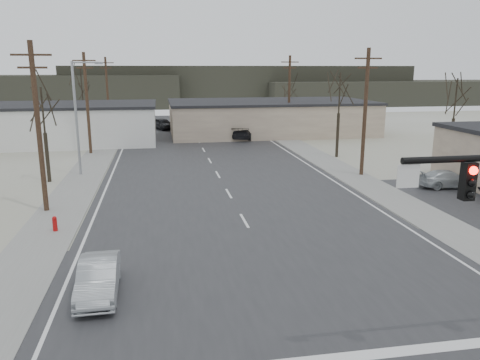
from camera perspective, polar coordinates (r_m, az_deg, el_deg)
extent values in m
plane|color=beige|center=(19.37, 4.91, -12.48)|extent=(140.00, 140.00, 0.00)
cube|color=#29292C|center=(33.24, -1.64, -1.25)|extent=(18.00, 110.00, 0.05)
cube|color=#29292C|center=(19.37, 4.91, -12.43)|extent=(90.00, 10.00, 0.04)
cube|color=gray|center=(38.25, -18.68, 0.01)|extent=(3.00, 90.00, 0.06)
cube|color=gray|center=(40.70, 12.25, 1.20)|extent=(3.00, 90.00, 0.06)
cube|color=black|center=(13.52, 26.02, -0.13)|extent=(0.32, 0.30, 1.00)
sphere|color=#FF0C05|center=(13.33, 26.58, 1.04)|extent=(0.22, 0.22, 0.22)
cube|color=silver|center=(12.57, 19.81, 0.44)|extent=(0.60, 0.04, 0.60)
cylinder|color=#A50C0C|center=(26.71, -21.62, -5.19)|extent=(0.24, 0.24, 0.70)
sphere|color=#A50C0C|center=(26.59, -21.69, -4.38)|extent=(0.24, 0.24, 0.24)
cube|color=silver|center=(58.31, -21.24, 6.30)|extent=(22.00, 12.00, 4.20)
cube|color=black|center=(58.10, -21.43, 8.49)|extent=(22.30, 12.30, 0.30)
cube|color=tan|center=(62.87, 3.62, 7.54)|extent=(26.00, 14.00, 4.00)
cube|color=black|center=(62.69, 3.64, 9.50)|extent=(26.30, 14.30, 0.30)
cylinder|color=#42301E|center=(29.84, -23.35, 5.71)|extent=(0.30, 0.30, 10.00)
cube|color=#42301E|center=(29.65, -24.12, 13.76)|extent=(2.20, 0.12, 0.12)
cube|color=#42301E|center=(29.64, -23.99, 12.42)|extent=(1.60, 0.12, 0.12)
cylinder|color=#42301E|center=(49.43, -18.12, 8.80)|extent=(0.30, 0.30, 10.00)
cube|color=#42301E|center=(49.31, -18.49, 13.66)|extent=(2.20, 0.12, 0.12)
cube|color=#42301E|center=(49.31, -18.43, 12.84)|extent=(1.60, 0.12, 0.12)
cylinder|color=#42301E|center=(69.25, -15.85, 10.10)|extent=(0.30, 0.30, 10.00)
cube|color=#42301E|center=(69.17, -16.08, 13.57)|extent=(2.20, 0.12, 0.12)
cube|color=#42301E|center=(69.17, -16.04, 12.99)|extent=(1.60, 0.12, 0.12)
cylinder|color=#42301E|center=(38.50, 14.99, 7.86)|extent=(0.30, 0.30, 10.00)
cube|color=#42301E|center=(38.36, 15.38, 14.11)|extent=(2.20, 0.12, 0.12)
cube|color=#42301E|center=(38.35, 15.31, 13.06)|extent=(1.60, 0.12, 0.12)
cylinder|color=#42301E|center=(59.15, 6.01, 10.04)|extent=(0.30, 0.30, 10.00)
cube|color=#42301E|center=(59.05, 6.11, 14.11)|extent=(2.20, 0.12, 0.12)
cube|color=#42301E|center=(59.05, 6.09, 13.43)|extent=(1.60, 0.12, 0.12)
cylinder|color=gray|center=(39.55, -19.32, 6.97)|extent=(0.20, 0.20, 9.00)
cylinder|color=gray|center=(39.20, -18.35, 13.45)|extent=(2.00, 0.12, 0.12)
cube|color=gray|center=(39.07, -16.86, 13.48)|extent=(0.60, 0.25, 0.18)
cylinder|color=black|center=(38.34, -22.43, 2.55)|extent=(0.28, 0.28, 3.75)
cylinder|color=black|center=(37.91, -22.89, 7.56)|extent=(0.14, 0.14, 3.75)
cylinder|color=black|center=(46.53, 11.81, 5.36)|extent=(0.28, 0.28, 4.25)
cylinder|color=black|center=(46.16, 12.04, 10.06)|extent=(0.14, 0.14, 4.25)
cylinder|color=black|center=(63.83, -18.47, 7.20)|extent=(0.28, 0.28, 4.50)
cylinder|color=black|center=(63.56, -18.74, 10.82)|extent=(0.14, 0.14, 4.50)
cylinder|color=black|center=(71.84, 6.04, 8.23)|extent=(0.28, 0.28, 4.00)
cylinder|color=black|center=(71.61, 6.11, 11.10)|extent=(0.14, 0.14, 4.00)
cylinder|color=black|center=(47.48, 24.36, 4.45)|extent=(0.28, 0.28, 4.00)
cylinder|color=black|center=(47.13, 24.78, 8.77)|extent=(0.14, 0.14, 4.00)
cube|color=#333026|center=(113.10, -25.86, 9.63)|extent=(70.00, 18.00, 7.00)
cube|color=#333026|center=(114.57, -0.03, 11.48)|extent=(80.00, 18.00, 9.00)
cube|color=#333026|center=(120.09, 17.45, 10.13)|extent=(60.00, 18.00, 5.50)
imported|color=gray|center=(18.91, -16.87, -11.31)|extent=(1.53, 4.14, 1.35)
imported|color=black|center=(57.36, 0.55, 5.89)|extent=(4.34, 6.36, 1.71)
imported|color=black|center=(67.38, -9.38, 6.78)|extent=(3.55, 4.92, 1.56)
imported|color=#A4ABAF|center=(37.01, 24.04, 0.10)|extent=(4.35, 1.99, 1.23)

